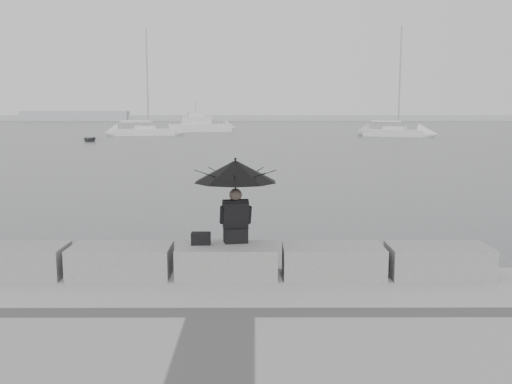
{
  "coord_description": "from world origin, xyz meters",
  "views": [
    {
      "loc": [
        0.44,
        -9.34,
        3.16
      ],
      "look_at": [
        0.48,
        3.0,
        1.37
      ],
      "focal_mm": 40.0,
      "sensor_mm": 36.0,
      "label": 1
    }
  ],
  "objects_px": {
    "sailboat_left": "(145,131)",
    "sailboat_right": "(394,132)",
    "seated_person": "(235,179)",
    "motor_cruiser": "(202,125)",
    "dinghy": "(90,139)"
  },
  "relations": [
    {
      "from": "sailboat_left",
      "to": "sailboat_right",
      "type": "bearing_deg",
      "value": -16.82
    },
    {
      "from": "sailboat_left",
      "to": "sailboat_right",
      "type": "relative_size",
      "value": 1.0
    },
    {
      "from": "seated_person",
      "to": "motor_cruiser",
      "type": "bearing_deg",
      "value": 85.46
    },
    {
      "from": "motor_cruiser",
      "to": "dinghy",
      "type": "relative_size",
      "value": 3.15
    },
    {
      "from": "sailboat_left",
      "to": "sailboat_right",
      "type": "height_order",
      "value": "same"
    },
    {
      "from": "sailboat_left",
      "to": "dinghy",
      "type": "height_order",
      "value": "sailboat_left"
    },
    {
      "from": "seated_person",
      "to": "sailboat_left",
      "type": "bearing_deg",
      "value": 91.91
    },
    {
      "from": "dinghy",
      "to": "sailboat_right",
      "type": "bearing_deg",
      "value": 6.59
    },
    {
      "from": "seated_person",
      "to": "sailboat_right",
      "type": "xyz_separation_m",
      "value": [
        16.94,
        58.7,
        -1.51
      ]
    },
    {
      "from": "sailboat_right",
      "to": "motor_cruiser",
      "type": "xyz_separation_m",
      "value": [
        -24.25,
        14.77,
        0.36
      ]
    },
    {
      "from": "seated_person",
      "to": "motor_cruiser",
      "type": "distance_m",
      "value": 73.84
    },
    {
      "from": "motor_cruiser",
      "to": "sailboat_right",
      "type": "bearing_deg",
      "value": -45.99
    },
    {
      "from": "sailboat_left",
      "to": "dinghy",
      "type": "bearing_deg",
      "value": -115.96
    },
    {
      "from": "seated_person",
      "to": "motor_cruiser",
      "type": "height_order",
      "value": "motor_cruiser"
    },
    {
      "from": "sailboat_left",
      "to": "seated_person",
      "type": "bearing_deg",
      "value": -89.79
    }
  ]
}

